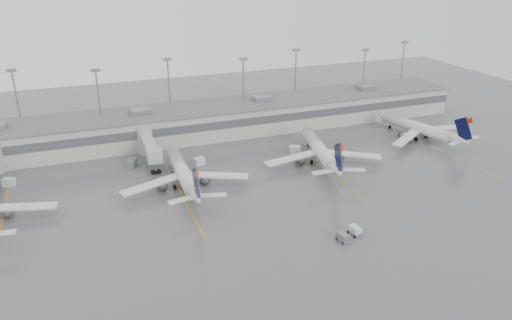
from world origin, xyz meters
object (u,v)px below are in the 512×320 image
object	(u,v)px
jet_far_right	(421,128)
baggage_tug	(355,232)
jet_mid_left	(184,174)
jet_mid_right	(321,151)

from	to	relation	value
jet_far_right	baggage_tug	size ratio (longest dim) A/B	10.79
baggage_tug	jet_mid_left	bearing A→B (deg)	119.82
jet_mid_left	jet_far_right	xyz separation A→B (m)	(68.28, 6.60, -0.05)
jet_mid_left	baggage_tug	distance (m)	39.70
jet_mid_right	jet_mid_left	bearing A→B (deg)	-166.18
jet_mid_left	baggage_tug	bearing A→B (deg)	-50.03
jet_mid_right	baggage_tug	xyz separation A→B (m)	(-9.85, -32.40, -2.62)
jet_mid_left	jet_mid_right	distance (m)	34.46
jet_mid_left	jet_mid_right	xyz separation A→B (m)	(34.44, 1.33, 0.09)
jet_far_right	jet_mid_right	bearing A→B (deg)	175.53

